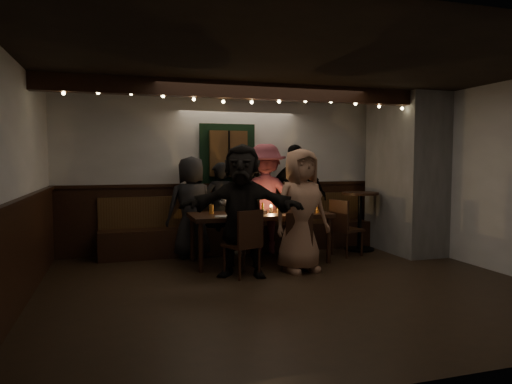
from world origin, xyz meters
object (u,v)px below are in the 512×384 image
object	(u,v)px
person_c	(240,205)
chair_near_left	(246,239)
dining_table	(260,217)
person_g	(301,210)
person_a	(191,207)
chair_near_right	(299,238)
person_b	(220,208)
chair_end	(343,224)
person_f	(242,210)
person_d	(265,199)
high_top	(360,213)
person_e	(296,198)

from	to	relation	value
person_c	chair_near_left	bearing A→B (deg)	56.40
dining_table	person_g	size ratio (longest dim) A/B	1.23
person_a	person_g	distance (m)	1.88
chair_near_left	person_a	xyz separation A→B (m)	(-0.49, 1.46, 0.30)
chair_near_left	chair_near_right	distance (m)	0.81
person_a	person_b	distance (m)	0.49
person_a	person_g	world-z (taller)	person_g
chair_end	person_a	xyz separation A→B (m)	(-2.34, 0.64, 0.29)
chair_near_right	person_a	size ratio (longest dim) A/B	0.51
person_f	person_c	bearing A→B (deg)	98.16
person_d	chair_near_right	bearing A→B (deg)	107.77
high_top	person_d	size ratio (longest dim) A/B	0.55
chair_near_right	chair_end	bearing A→B (deg)	34.43
chair_end	person_c	distance (m)	1.70
high_top	person_a	bearing A→B (deg)	174.89
chair_near_right	person_g	world-z (taller)	person_g
chair_end	person_c	xyz separation A→B (m)	(-1.52, 0.68, 0.29)
high_top	person_g	bearing A→B (deg)	-144.56
person_a	person_f	bearing A→B (deg)	98.83
person_c	person_f	world-z (taller)	person_f
high_top	chair_near_right	bearing A→B (deg)	-144.87
person_d	person_g	distance (m)	1.36
dining_table	person_a	world-z (taller)	person_a
high_top	person_e	xyz separation A→B (m)	(-1.08, 0.22, 0.27)
person_d	dining_table	bearing A→B (deg)	80.83
chair_near_right	person_f	world-z (taller)	person_f
dining_table	person_e	world-z (taller)	person_e
person_d	person_f	xyz separation A→B (m)	(-0.77, -1.36, -0.02)
chair_near_right	chair_near_left	bearing A→B (deg)	-172.50
chair_end	person_b	size ratio (longest dim) A/B	0.60
person_b	person_d	size ratio (longest dim) A/B	0.83
person_d	person_f	world-z (taller)	person_d
chair_near_left	person_g	world-z (taller)	person_g
person_c	person_g	distance (m)	1.49
person_e	person_f	bearing A→B (deg)	51.88
chair_near_right	person_c	distance (m)	1.52
chair_near_left	person_d	distance (m)	1.69
person_b	person_c	distance (m)	0.34
person_e	person_g	bearing A→B (deg)	76.84
chair_near_left	person_c	size ratio (longest dim) A/B	0.56
person_c	person_b	bearing A→B (deg)	-30.82
person_b	person_e	xyz separation A→B (m)	(1.29, -0.13, 0.15)
chair_near_left	person_c	world-z (taller)	person_c
high_top	person_b	xyz separation A→B (m)	(-2.37, 0.36, 0.12)
person_a	person_c	world-z (taller)	person_c
person_b	person_f	distance (m)	1.47
chair_end	person_g	distance (m)	1.31
high_top	person_d	world-z (taller)	person_d
chair_near_right	person_a	distance (m)	1.90
person_c	person_g	size ratio (longest dim) A/B	0.95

